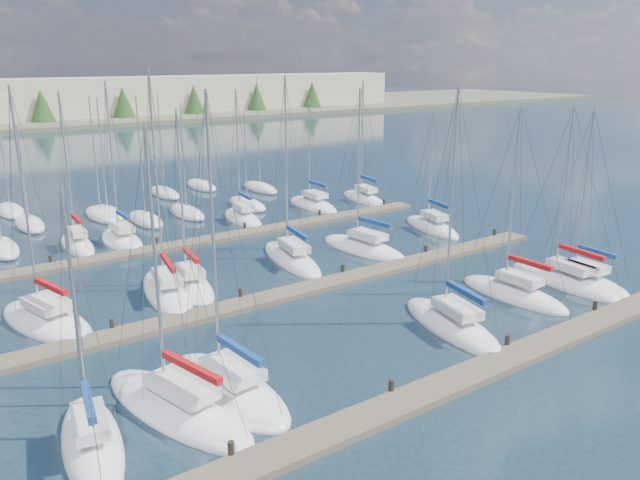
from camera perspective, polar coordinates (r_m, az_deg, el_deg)
ground at (r=79.68m, az=-19.64°, el=4.84°), size 400.00×400.00×0.00m
dock_near at (r=30.91m, az=13.30°, el=-12.03°), size 44.00×1.93×1.10m
dock_mid at (r=40.51m, az=-1.66°, el=-4.57°), size 44.00×1.93×1.10m
dock_far at (r=52.14m, az=-10.27°, el=-0.02°), size 44.00×1.93×1.10m
sailboat_k at (r=46.54m, az=-2.62°, el=-1.72°), size 4.32×9.73×14.17m
sailboat_i at (r=41.26m, az=-13.83°, el=-4.61°), size 4.29×9.47×14.81m
sailboat_n at (r=53.65m, az=-21.30°, el=-0.38°), size 2.45×7.11×12.88m
sailboat_m at (r=56.00m, az=10.18°, el=1.15°), size 4.14×8.14×11.07m
sailboat_q at (r=63.53m, az=-0.65°, el=3.22°), size 3.14×7.96×11.49m
sailboat_d at (r=36.08m, az=11.95°, el=-7.60°), size 4.43×8.95×13.97m
sailboat_o at (r=53.73m, az=-17.67°, el=-0.00°), size 2.81×7.28×13.64m
sailboat_g at (r=45.38m, az=22.78°, el=-3.52°), size 3.09×7.39×12.26m
sailboat_a at (r=27.06m, az=-20.13°, el=-17.03°), size 3.53×7.75×10.96m
sailboat_e at (r=41.61m, az=17.26°, el=-4.71°), size 2.68×7.91×12.63m
sailboat_c at (r=29.36m, az=-8.36°, el=-13.30°), size 3.83×8.76×14.15m
sailboat_p at (r=58.66m, az=-7.10°, el=1.99°), size 3.46×7.61×12.62m
sailboat_f at (r=45.01m, az=21.39°, el=-3.53°), size 3.19×8.83×12.42m
sailboat_j at (r=42.03m, az=-11.85°, el=-4.09°), size 3.51×7.50×12.33m
sailboat_b at (r=28.39m, az=-12.94°, el=-14.70°), size 4.99×9.85×12.88m
sailboat_r at (r=66.48m, az=4.05°, el=3.79°), size 3.66×8.27×13.17m
sailboat_l at (r=49.22m, az=4.02°, el=-0.75°), size 3.71×8.95×13.14m
sailboat_h at (r=39.13m, az=-23.73°, el=-6.77°), size 5.18×8.91×14.00m
distant_boats at (r=63.17m, az=-19.25°, el=2.33°), size 36.93×20.75×13.30m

